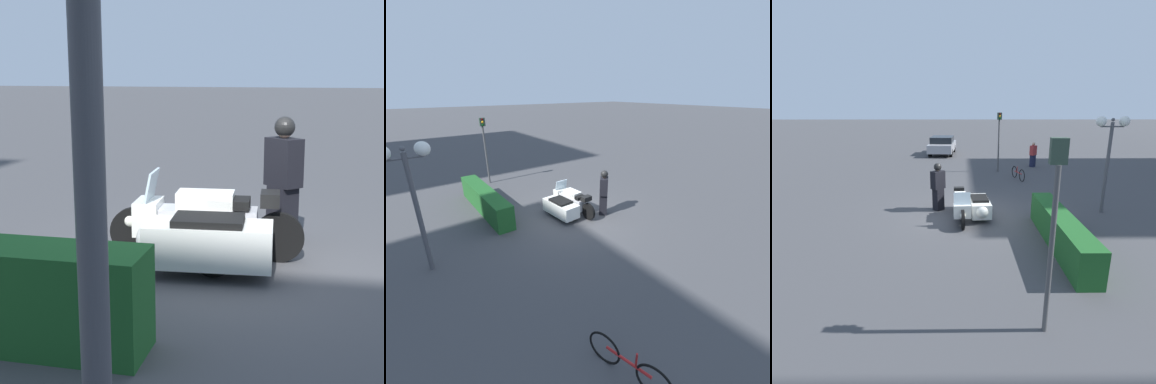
% 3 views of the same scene
% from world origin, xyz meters
% --- Properties ---
extents(ground_plane, '(160.00, 160.00, 0.00)m').
position_xyz_m(ground_plane, '(0.00, 0.00, 0.00)').
color(ground_plane, '#424244').
extents(police_motorcycle, '(2.55, 1.32, 1.16)m').
position_xyz_m(police_motorcycle, '(0.53, 0.11, 0.46)').
color(police_motorcycle, black).
rests_on(police_motorcycle, ground).
extents(officer_rider, '(0.56, 0.56, 1.82)m').
position_xyz_m(officer_rider, '(-0.40, -1.12, 0.96)').
color(officer_rider, black).
rests_on(officer_rider, ground).
extents(hedge_bush_curbside, '(4.46, 0.64, 0.93)m').
position_xyz_m(hedge_bush_curbside, '(2.72, 2.54, 0.47)').
color(hedge_bush_curbside, '#1E5623').
rests_on(hedge_bush_curbside, ground).
extents(twin_lamp_post, '(0.36, 1.16, 3.51)m').
position_xyz_m(twin_lamp_post, '(-0.09, 5.00, 2.77)').
color(twin_lamp_post, '#4C4C51').
rests_on(twin_lamp_post, ground).
extents(traffic_light_near, '(0.23, 0.27, 3.38)m').
position_xyz_m(traffic_light_near, '(6.01, 1.24, 2.23)').
color(traffic_light_near, '#4C4C4C').
rests_on(traffic_light_near, ground).
extents(bicycle_parked, '(1.56, 0.44, 0.69)m').
position_xyz_m(bicycle_parked, '(-5.37, 2.82, 0.31)').
color(bicycle_parked, black).
rests_on(bicycle_parked, ground).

